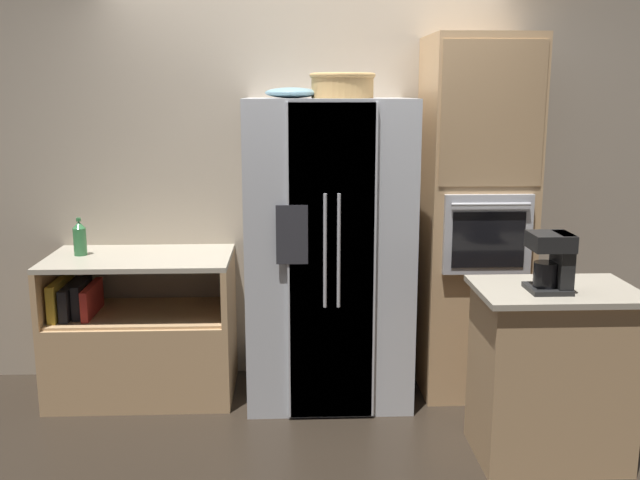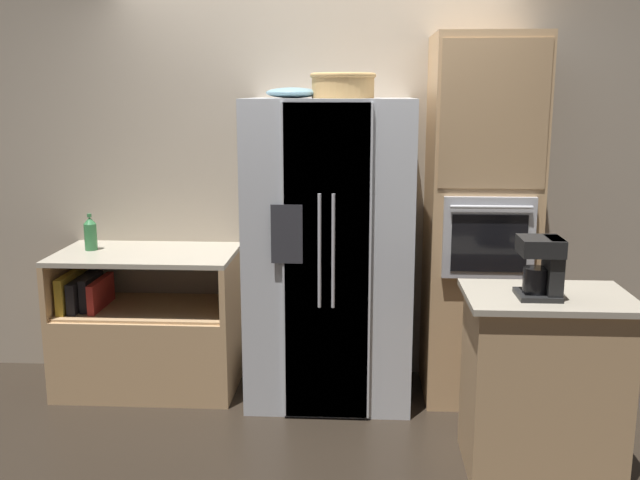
{
  "view_description": "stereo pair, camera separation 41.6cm",
  "coord_description": "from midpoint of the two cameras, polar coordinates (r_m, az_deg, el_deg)",
  "views": [
    {
      "loc": [
        -0.12,
        -4.17,
        1.87
      ],
      "look_at": [
        0.05,
        -0.05,
        1.01
      ],
      "focal_mm": 40.0,
      "sensor_mm": 36.0,
      "label": 1
    },
    {
      "loc": [
        0.29,
        -4.17,
        1.87
      ],
      "look_at": [
        0.05,
        -0.05,
        1.01
      ],
      "focal_mm": 40.0,
      "sensor_mm": 36.0,
      "label": 2
    }
  ],
  "objects": [
    {
      "name": "bottle_tall",
      "position": [
        4.64,
        -21.14,
        0.12
      ],
      "size": [
        0.08,
        0.08,
        0.23
      ],
      "color": "#33723F",
      "rests_on": "counter_left"
    },
    {
      "name": "island_counter",
      "position": [
        3.83,
        15.01,
        -10.31
      ],
      "size": [
        0.8,
        0.55,
        0.91
      ],
      "color": "tan",
      "rests_on": "ground_plane"
    },
    {
      "name": "wall_oven",
      "position": [
        4.45,
        9.63,
        1.67
      ],
      "size": [
        0.63,
        0.67,
        2.2
      ],
      "color": "tan",
      "rests_on": "ground_plane"
    },
    {
      "name": "refrigerator",
      "position": [
        4.32,
        -2.1,
        -0.97
      ],
      "size": [
        0.98,
        0.78,
        1.83
      ],
      "color": "silver",
      "rests_on": "ground_plane"
    },
    {
      "name": "counter_left",
      "position": [
        4.68,
        -16.6,
        -8.02
      ],
      "size": [
        1.11,
        0.65,
        0.89
      ],
      "color": "tan",
      "rests_on": "ground_plane"
    },
    {
      "name": "ground_plane",
      "position": [
        4.57,
        -3.37,
        -12.38
      ],
      "size": [
        20.0,
        20.0,
        0.0
      ],
      "primitive_type": "plane",
      "color": "black"
    },
    {
      "name": "wicker_basket",
      "position": [
        4.15,
        -1.12,
        12.33
      ],
      "size": [
        0.38,
        0.38,
        0.14
      ],
      "color": "tan",
      "rests_on": "refrigerator"
    },
    {
      "name": "coffee_maker",
      "position": [
        3.58,
        15.08,
        -1.6
      ],
      "size": [
        0.2,
        0.2,
        0.29
      ],
      "color": "black",
      "rests_on": "island_counter"
    },
    {
      "name": "wall_back",
      "position": [
        4.65,
        -3.49,
        5.95
      ],
      "size": [
        12.0,
        0.06,
        2.8
      ],
      "color": "tan",
      "rests_on": "ground_plane"
    },
    {
      "name": "fruit_bowl",
      "position": [
        4.17,
        -5.21,
        11.65
      ],
      "size": [
        0.3,
        0.3,
        0.06
      ],
      "color": "#668C99",
      "rests_on": "refrigerator"
    }
  ]
}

